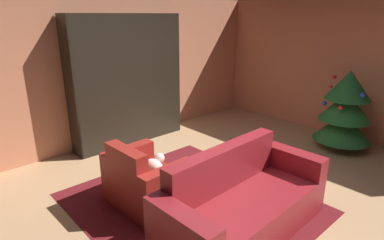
# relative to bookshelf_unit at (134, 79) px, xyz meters

# --- Properties ---
(ground_plane) EXTENTS (7.89, 7.89, 0.00)m
(ground_plane) POSITION_rel_bookshelf_unit_xyz_m (2.38, -0.30, -1.12)
(ground_plane) COLOR tan
(wall_back) EXTENTS (5.32, 0.06, 2.51)m
(wall_back) POSITION_rel_bookshelf_unit_xyz_m (2.38, 3.01, 0.13)
(wall_back) COLOR #D37D57
(wall_back) RESTS_ON ground
(wall_left) EXTENTS (0.06, 6.69, 2.51)m
(wall_left) POSITION_rel_bookshelf_unit_xyz_m (-0.26, -0.30, 0.13)
(wall_left) COLOR #D37D57
(wall_left) RESTS_ON ground
(area_rug) EXTENTS (2.73, 2.42, 0.01)m
(area_rug) POSITION_rel_bookshelf_unit_xyz_m (2.25, -0.70, -1.12)
(area_rug) COLOR maroon
(area_rug) RESTS_ON ground
(bookshelf_unit) EXTENTS (0.37, 2.05, 2.23)m
(bookshelf_unit) POSITION_rel_bookshelf_unit_xyz_m (0.00, 0.00, 0.00)
(bookshelf_unit) COLOR black
(bookshelf_unit) RESTS_ON ground
(armchair_red) EXTENTS (0.97, 0.74, 0.81)m
(armchair_red) POSITION_rel_bookshelf_unit_xyz_m (1.89, -1.11, -0.83)
(armchair_red) COLOR maroon
(armchair_red) RESTS_ON ground
(couch_red) EXTENTS (0.85, 2.00, 0.89)m
(couch_red) POSITION_rel_bookshelf_unit_xyz_m (2.99, -0.65, -0.82)
(couch_red) COLOR maroon
(couch_red) RESTS_ON ground
(coffee_table) EXTENTS (0.61, 0.61, 0.45)m
(coffee_table) POSITION_rel_bookshelf_unit_xyz_m (2.41, -0.63, -0.73)
(coffee_table) COLOR black
(coffee_table) RESTS_ON ground
(book_stack_on_table) EXTENTS (0.21, 0.19, 0.05)m
(book_stack_on_table) POSITION_rel_bookshelf_unit_xyz_m (2.41, -0.67, -0.65)
(book_stack_on_table) COLOR #38418F
(book_stack_on_table) RESTS_ON coffee_table
(bottle_on_table) EXTENTS (0.07, 0.07, 0.24)m
(bottle_on_table) POSITION_rel_bookshelf_unit_xyz_m (2.56, -0.70, -0.58)
(bottle_on_table) COLOR #0F5524
(bottle_on_table) RESTS_ON coffee_table
(decorated_tree) EXTENTS (0.93, 0.93, 1.34)m
(decorated_tree) POSITION_rel_bookshelf_unit_xyz_m (2.71, 2.37, -0.43)
(decorated_tree) COLOR brown
(decorated_tree) RESTS_ON ground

